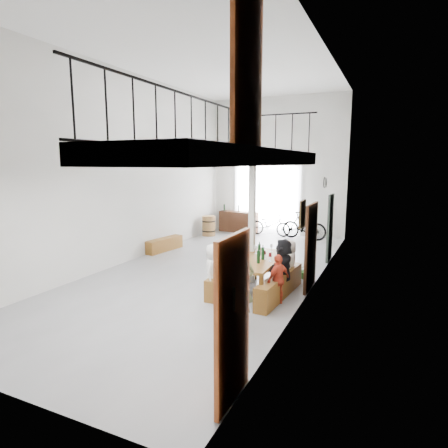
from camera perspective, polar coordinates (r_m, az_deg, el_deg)
The scene contains 24 objects.
floor at distance 10.26m, azimuth -1.83°, elevation -7.17°, with size 12.00×12.00×0.00m, color slate.
room_walls at distance 9.85m, azimuth -1.94°, elevation 13.06°, with size 12.00×12.00×12.00m.
gateway_portal at distance 15.58m, azimuth 6.53°, elevation 3.71°, with size 2.80×0.08×2.80m, color white.
right_wall_decor at distance 7.24m, azimuth 10.85°, elevation -0.17°, with size 0.07×8.28×5.07m.
balcony at distance 6.16m, azimuth 1.74°, elevation 9.76°, with size 1.52×5.62×4.00m.
tasting_table at distance 8.47m, azimuth 5.23°, elevation -5.81°, with size 0.92×2.14×0.79m.
bench_inner at distance 8.81m, azimuth 0.79°, elevation -8.36°, with size 0.33×2.06×0.47m, color brown.
bench_wall at distance 8.37m, azimuth 8.50°, elevation -9.27°, with size 0.29×2.25×0.52m, color brown.
tableware at distance 8.43m, azimuth 5.67°, elevation -4.34°, with size 0.59×1.26×0.35m.
side_bench at distance 12.65m, azimuth -9.08°, elevation -3.09°, with size 0.33×1.53×0.43m, color brown.
oak_barrel at distance 15.06m, azimuth -2.35°, elevation -0.28°, with size 0.54×0.54×0.79m.
serving_counter at distance 15.82m, azimuth 2.20°, elevation 0.33°, with size 1.65×0.46×0.87m, color #3B1E0F.
counter_bottles at distance 15.74m, azimuth 2.22°, elevation 2.39°, with size 1.40×0.17×0.28m.
guest_left_a at distance 8.12m, azimuth -1.69°, elevation -7.22°, with size 0.59×0.38×1.21m, color white.
guest_left_b at distance 8.74m, azimuth -0.09°, elevation -6.49°, with size 0.39×0.25×1.06m, color teal.
guest_left_c at distance 9.15m, azimuth 1.63°, elevation -5.28°, with size 0.59×0.46×1.22m, color white.
guest_left_d at distance 9.52m, azimuth 2.36°, elevation -4.73°, with size 0.78×0.45×1.21m, color teal.
guest_right_a at distance 7.90m, azimuth 8.28°, elevation -8.35°, with size 0.62×0.26×1.06m, color red.
guest_right_b at distance 8.37m, azimuth 9.00°, elevation -6.54°, with size 1.19×0.38×1.29m, color black.
guest_right_c at distance 8.95m, azimuth 9.94°, elevation -6.00°, with size 0.56×0.36×1.14m, color white.
host_standing at distance 6.70m, azimuth 2.27°, elevation -9.15°, with size 0.58×0.38×1.59m, color brown.
potted_plant at distance 9.77m, azimuth 12.28°, elevation -6.90°, with size 0.39×0.34×0.44m, color #19461A.
bicycle_near at distance 15.15m, azimuth 7.02°, elevation -0.08°, with size 0.60×1.71×0.90m, color black.
bicycle_far at distance 14.61m, azimuth 12.10°, elevation -0.27°, with size 0.49×1.75×1.05m, color black.
Camera 1 is at (4.36, -8.81, 2.92)m, focal length 30.00 mm.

